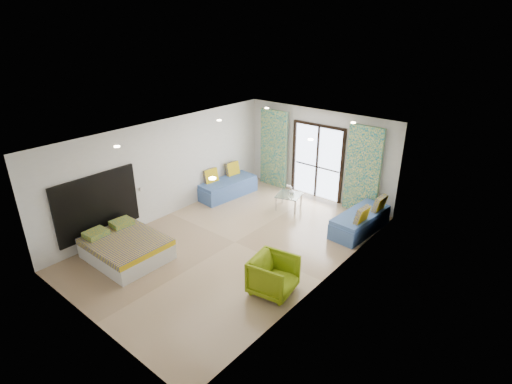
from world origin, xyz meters
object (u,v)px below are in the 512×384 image
Objects in this scene: daybed_right at (361,221)px; armchair at (274,274)px; bed at (126,248)px; daybed_left at (227,187)px; coffee_table at (289,196)px.

daybed_right reaches higher than armchair.
bed is at bearing -123.90° from daybed_right.
daybed_left reaches higher than daybed_right.
bed is at bearing 99.26° from armchair.
armchair is at bearing 19.03° from bed.
armchair is (-0.21, -3.44, 0.14)m from daybed_right.
bed is 5.84m from daybed_right.
daybed_left is 4.96m from armchair.
daybed_right is (3.59, 4.61, 0.03)m from bed.
coffee_table is (2.01, 0.46, 0.10)m from daybed_left.
daybed_right is at bearing -13.22° from armchair.
daybed_left is 1.01× the size of daybed_right.
armchair is at bearing -59.10° from coffee_table.
daybed_right reaches higher than coffee_table.
daybed_right is 2.26× the size of armchair.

